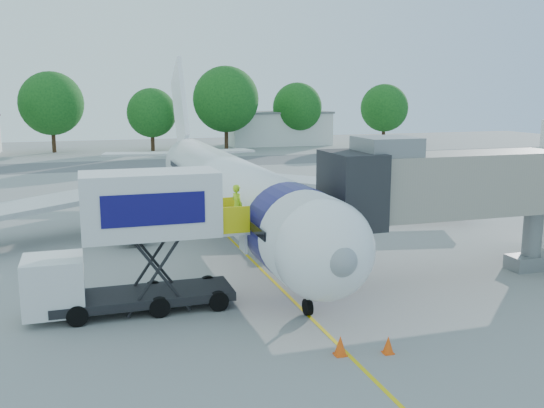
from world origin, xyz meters
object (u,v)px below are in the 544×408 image
object	(u,v)px
jet_bridge	(454,185)
ground_tug	(384,403)
aircraft	(226,187)
catering_hiloader	(134,243)

from	to	relation	value
jet_bridge	ground_tug	world-z (taller)	jet_bridge
aircraft	jet_bridge	world-z (taller)	aircraft
jet_bridge	catering_hiloader	xyz separation A→B (m)	(-14.26, -0.00, -1.58)
aircraft	jet_bridge	size ratio (longest dim) A/B	2.71
jet_bridge	catering_hiloader	size ratio (longest dim) A/B	1.62
catering_hiloader	aircraft	bearing A→B (deg)	60.61
catering_hiloader	jet_bridge	bearing A→B (deg)	0.01
catering_hiloader	ground_tug	distance (m)	12.12
ground_tug	jet_bridge	bearing A→B (deg)	28.40
jet_bridge	catering_hiloader	distance (m)	14.35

